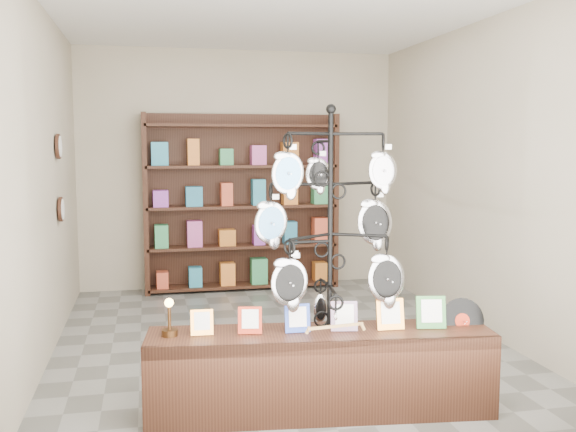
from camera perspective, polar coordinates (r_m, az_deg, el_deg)
name	(u,v)px	position (r m, az deg, el deg)	size (l,w,h in m)	color
ground	(279,342)	(6.04, -0.82, -11.15)	(5.00, 5.00, 0.00)	slate
room_envelope	(278,141)	(5.76, -0.85, 6.70)	(5.00, 5.00, 5.00)	#B8A994
display_tree	(330,235)	(4.38, 3.76, -1.67)	(1.07, 0.90, 2.09)	black
front_shelf	(321,372)	(4.47, 2.91, -13.67)	(2.36, 0.74, 0.82)	black
back_shelving	(242,208)	(8.06, -4.12, 0.73)	(2.42, 0.36, 2.20)	black
wall_clocks	(60,178)	(6.50, -19.63, 3.20)	(0.03, 0.24, 0.84)	black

